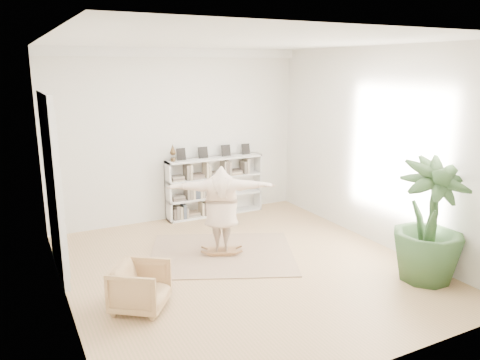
# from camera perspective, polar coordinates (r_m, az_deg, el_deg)

# --- Properties ---
(floor) EXTENTS (6.00, 6.00, 0.00)m
(floor) POSITION_cam_1_polar(r_m,az_deg,el_deg) (7.88, 0.42, -10.55)
(floor) COLOR tan
(floor) RESTS_ON ground
(room_shell) EXTENTS (6.00, 6.00, 6.00)m
(room_shell) POSITION_cam_1_polar(r_m,az_deg,el_deg) (9.89, -7.74, 15.15)
(room_shell) COLOR silver
(room_shell) RESTS_ON floor
(doors) EXTENTS (0.09, 1.78, 2.92)m
(doors) POSITION_cam_1_polar(r_m,az_deg,el_deg) (7.91, -21.82, -0.74)
(doors) COLOR white
(doors) RESTS_ON floor
(bookshelf) EXTENTS (2.20, 0.35, 1.64)m
(bookshelf) POSITION_cam_1_polar(r_m,az_deg,el_deg) (10.38, -3.13, -0.84)
(bookshelf) COLOR silver
(bookshelf) RESTS_ON floor
(armchair) EXTENTS (0.98, 0.97, 0.65)m
(armchair) POSITION_cam_1_polar(r_m,az_deg,el_deg) (6.65, -12.05, -12.64)
(armchair) COLOR tan
(armchair) RESTS_ON floor
(rug) EXTENTS (3.10, 2.85, 0.02)m
(rug) POSITION_cam_1_polar(r_m,az_deg,el_deg) (8.37, -2.24, -8.99)
(rug) COLOR tan
(rug) RESTS_ON floor
(rocker_board) EXTENTS (0.58, 0.48, 0.11)m
(rocker_board) POSITION_cam_1_polar(r_m,az_deg,el_deg) (8.35, -2.24, -8.63)
(rocker_board) COLOR olive
(rocker_board) RESTS_ON rug
(person) EXTENTS (1.90, 1.22, 1.51)m
(person) POSITION_cam_1_polar(r_m,az_deg,el_deg) (8.08, -2.30, -3.27)
(person) COLOR beige
(person) RESTS_ON rocker_board
(houseplant) EXTENTS (1.34, 1.34, 1.91)m
(houseplant) POSITION_cam_1_polar(r_m,az_deg,el_deg) (7.67, 22.10, -4.66)
(houseplant) COLOR #2F4E27
(houseplant) RESTS_ON floor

